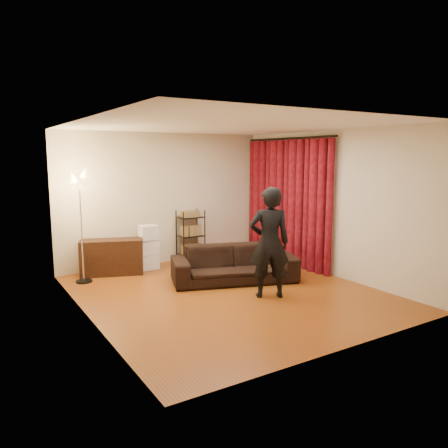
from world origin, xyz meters
TOP-DOWN VIEW (x-y plane):
  - floor at (0.00, 0.00)m, footprint 5.00×5.00m
  - ceiling at (0.00, 0.00)m, footprint 5.00×5.00m
  - wall_back at (0.00, 2.50)m, footprint 5.00×0.00m
  - wall_front at (0.00, -2.50)m, footprint 5.00×0.00m
  - wall_left at (-2.25, 0.00)m, footprint 0.00×5.00m
  - wall_right at (2.25, 0.00)m, footprint 0.00×5.00m
  - curtain_rod at (2.15, 1.12)m, footprint 0.04×2.65m
  - curtain at (2.13, 1.12)m, footprint 0.22×2.65m
  - sofa at (0.45, 0.51)m, footprint 2.36×1.53m
  - person at (0.45, -0.49)m, footprint 0.76×0.67m
  - media_cabinet at (-1.27, 2.13)m, footprint 1.23×0.80m
  - storage_boxes at (-0.52, 2.14)m, footprint 0.36×0.29m
  - wire_shelf at (0.48, 2.28)m, footprint 0.51×0.37m
  - floor_lamp at (-1.86, 1.89)m, footprint 0.47×0.47m

SIDE VIEW (x-z plane):
  - floor at x=0.00m, z-range 0.00..0.00m
  - sofa at x=0.45m, z-range 0.00..0.64m
  - media_cabinet at x=-1.27m, z-range 0.00..0.67m
  - storage_boxes at x=-0.52m, z-range 0.00..0.89m
  - wire_shelf at x=0.48m, z-range 0.00..1.10m
  - person at x=0.45m, z-range 0.00..1.76m
  - floor_lamp at x=-1.86m, z-range 0.00..1.96m
  - curtain at x=2.13m, z-range 0.00..2.55m
  - wall_back at x=0.00m, z-range -1.15..3.85m
  - wall_front at x=0.00m, z-range -1.15..3.85m
  - wall_left at x=-2.25m, z-range -1.15..3.85m
  - wall_right at x=2.25m, z-range -1.15..3.85m
  - curtain_rod at x=2.15m, z-range 2.56..2.60m
  - ceiling at x=0.00m, z-range 2.70..2.70m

